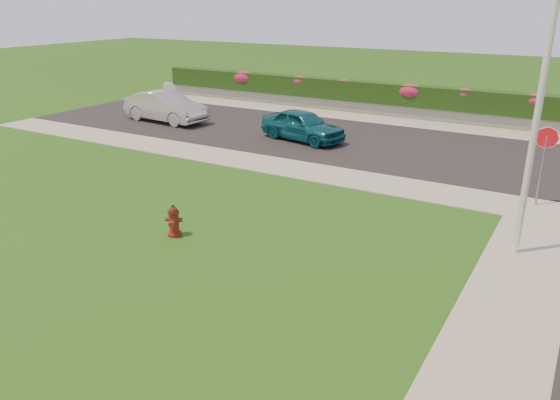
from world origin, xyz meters
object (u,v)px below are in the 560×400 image
Objects in this scene: sedan_silver at (166,107)px; stop_sign at (545,148)px; sedan_teal at (303,125)px; fire_hydrant at (174,221)px; utility_pole at (534,135)px.

sedan_silver is 1.87× the size of stop_sign.
sedan_silver reaches higher than sedan_teal.
sedan_teal reaches higher than fire_hydrant.
fire_hydrant is at bearing -157.56° from sedan_teal.
fire_hydrant is 0.14× the size of utility_pole.
fire_hydrant is 0.35× the size of stop_sign.
sedan_silver is 0.77× the size of utility_pole.
sedan_silver is at bearing 157.57° from utility_pole.
sedan_teal is 1.61× the size of stop_sign.
sedan_teal is at bearing 143.32° from utility_pole.
fire_hydrant is 0.19× the size of sedan_silver.
utility_pole reaches higher than sedan_teal.
sedan_teal is at bearing 77.64° from fire_hydrant.
sedan_silver reaches higher than fire_hydrant.
stop_sign is at bearing -97.15° from sedan_teal.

